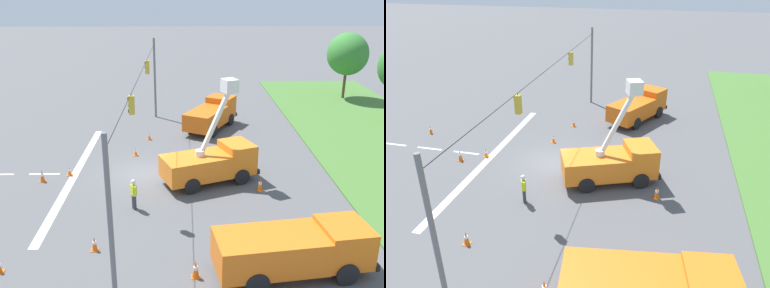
% 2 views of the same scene
% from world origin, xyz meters
% --- Properties ---
extents(ground_plane, '(200.00, 200.00, 0.00)m').
position_xyz_m(ground_plane, '(0.00, 0.00, 0.00)').
color(ground_plane, '#565659').
extents(lane_markings, '(17.60, 15.25, 0.01)m').
position_xyz_m(lane_markings, '(0.00, -6.01, 0.00)').
color(lane_markings, silver).
rests_on(lane_markings, ground).
extents(signal_gantry, '(26.20, 0.33, 7.20)m').
position_xyz_m(signal_gantry, '(-0.02, -0.00, 4.25)').
color(signal_gantry, slate).
rests_on(signal_gantry, ground).
extents(utility_truck_bucket_lift, '(4.43, 6.35, 6.44)m').
position_xyz_m(utility_truck_bucket_lift, '(1.33, 4.32, 1.38)').
color(utility_truck_bucket_lift, orange).
rests_on(utility_truck_bucket_lift, ground).
extents(utility_truck_support_near, '(6.53, 4.94, 2.40)m').
position_xyz_m(utility_truck_support_near, '(-9.44, 4.96, 1.25)').
color(utility_truck_support_near, orange).
rests_on(utility_truck_support_near, ground).
extents(utility_truck_support_far, '(3.26, 7.01, 2.17)m').
position_xyz_m(utility_truck_support_far, '(10.80, 7.28, 1.23)').
color(utility_truck_support_far, orange).
rests_on(utility_truck_support_far, ground).
extents(road_worker, '(0.59, 0.39, 1.77)m').
position_xyz_m(road_worker, '(4.84, -0.15, 1.00)').
color(road_worker, '#383842').
rests_on(road_worker, ground).
extents(traffic_cone_foreground_right, '(0.36, 0.36, 0.80)m').
position_xyz_m(traffic_cone_foreground_right, '(1.16, -6.30, 0.40)').
color(traffic_cone_foreground_right, orange).
rests_on(traffic_cone_foreground_right, ground).
extents(traffic_cone_mid_left, '(0.36, 0.36, 0.62)m').
position_xyz_m(traffic_cone_mid_left, '(-6.64, -0.15, 0.29)').
color(traffic_cone_mid_left, orange).
rests_on(traffic_cone_mid_left, ground).
extents(traffic_cone_mid_right, '(0.36, 0.36, 0.78)m').
position_xyz_m(traffic_cone_mid_right, '(2.64, 7.19, 0.39)').
color(traffic_cone_mid_right, orange).
rests_on(traffic_cone_mid_right, ground).
extents(traffic_cone_near_bucket, '(0.36, 0.36, 0.60)m').
position_xyz_m(traffic_cone_near_bucket, '(-3.21, -0.88, 0.28)').
color(traffic_cone_near_bucket, orange).
rests_on(traffic_cone_near_bucket, ground).
extents(traffic_cone_lane_edge_a, '(0.36, 0.36, 0.69)m').
position_xyz_m(traffic_cone_lane_edge_a, '(-2.47, -11.01, 0.33)').
color(traffic_cone_lane_edge_a, orange).
rests_on(traffic_cone_lane_edge_a, ground).
extents(traffic_cone_lane_edge_b, '(0.36, 0.36, 0.82)m').
position_xyz_m(traffic_cone_lane_edge_b, '(11.02, 3.10, 0.41)').
color(traffic_cone_lane_edge_b, orange).
rests_on(traffic_cone_lane_edge_b, ground).
extents(traffic_cone_far_left, '(0.36, 0.36, 0.64)m').
position_xyz_m(traffic_cone_far_left, '(0.25, -4.81, 0.31)').
color(traffic_cone_far_left, orange).
rests_on(traffic_cone_far_left, ground).
extents(traffic_cone_far_right, '(0.36, 0.36, 0.73)m').
position_xyz_m(traffic_cone_far_right, '(8.90, -1.58, 0.36)').
color(traffic_cone_far_right, orange).
rests_on(traffic_cone_far_right, ground).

